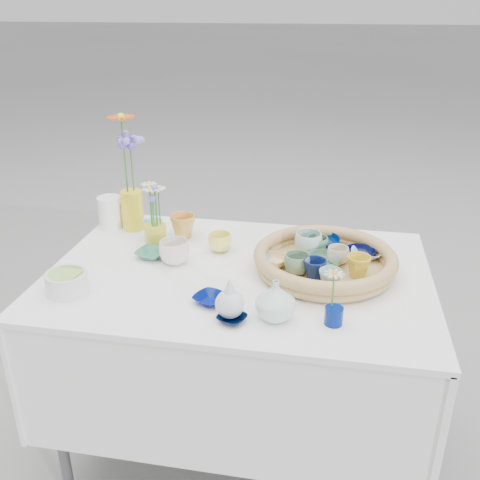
% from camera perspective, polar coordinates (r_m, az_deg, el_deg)
% --- Properties ---
extents(ground, '(80.00, 80.00, 0.00)m').
position_cam_1_polar(ground, '(2.25, -0.10, -20.89)').
color(ground, gray).
extents(display_table, '(1.26, 0.86, 0.77)m').
position_cam_1_polar(display_table, '(2.25, -0.10, -20.89)').
color(display_table, white).
rests_on(display_table, ground).
extents(wicker_tray, '(0.47, 0.47, 0.08)m').
position_cam_1_polar(wicker_tray, '(1.79, 9.03, -2.22)').
color(wicker_tray, '#9E703A').
rests_on(wicker_tray, display_table).
extents(tray_ceramic_0, '(0.15, 0.15, 0.04)m').
position_cam_1_polar(tray_ceramic_0, '(1.92, 8.63, -0.32)').
color(tray_ceramic_0, '#001B5B').
rests_on(tray_ceramic_0, wicker_tray).
extents(tray_ceramic_1, '(0.10, 0.10, 0.03)m').
position_cam_1_polar(tray_ceramic_1, '(1.88, 12.67, -1.41)').
color(tray_ceramic_1, '#050631').
rests_on(tray_ceramic_1, wicker_tray).
extents(tray_ceramic_2, '(0.10, 0.10, 0.07)m').
position_cam_1_polar(tray_ceramic_2, '(1.74, 12.50, -2.76)').
color(tray_ceramic_2, gold).
rests_on(tray_ceramic_2, wicker_tray).
extents(tray_ceramic_3, '(0.15, 0.15, 0.04)m').
position_cam_1_polar(tray_ceramic_3, '(1.79, 8.87, -2.30)').
color(tray_ceramic_3, '#467457').
rests_on(tray_ceramic_3, wicker_tray).
extents(tray_ceramic_4, '(0.10, 0.10, 0.07)m').
position_cam_1_polar(tray_ceramic_4, '(1.73, 6.10, -2.55)').
color(tray_ceramic_4, slate).
rests_on(tray_ceramic_4, wicker_tray).
extents(tray_ceramic_5, '(0.11, 0.11, 0.03)m').
position_cam_1_polar(tray_ceramic_5, '(1.79, 3.84, -2.23)').
color(tray_ceramic_5, '#A4C4C2').
rests_on(tray_ceramic_5, wicker_tray).
extents(tray_ceramic_6, '(0.13, 0.13, 0.08)m').
position_cam_1_polar(tray_ceramic_6, '(1.87, 7.30, -0.32)').
color(tray_ceramic_6, silver).
rests_on(tray_ceramic_6, wicker_tray).
extents(tray_ceramic_7, '(0.09, 0.09, 0.06)m').
position_cam_1_polar(tray_ceramic_7, '(1.82, 10.41, -1.62)').
color(tray_ceramic_7, beige).
rests_on(tray_ceramic_7, wicker_tray).
extents(tray_ceramic_8, '(0.12, 0.12, 0.03)m').
position_cam_1_polar(tray_ceramic_8, '(1.89, 13.32, -1.38)').
color(tray_ceramic_8, '#A0D9E8').
rests_on(tray_ceramic_8, wicker_tray).
extents(tray_ceramic_9, '(0.08, 0.08, 0.07)m').
position_cam_1_polar(tray_ceramic_9, '(1.70, 7.97, -3.14)').
color(tray_ceramic_9, '#0B1949').
rests_on(tray_ceramic_9, wicker_tray).
extents(tray_ceramic_10, '(0.14, 0.14, 0.03)m').
position_cam_1_polar(tray_ceramic_10, '(1.78, 3.40, -2.28)').
color(tray_ceramic_10, '#E5BB6A').
rests_on(tray_ceramic_10, wicker_tray).
extents(tray_ceramic_11, '(0.08, 0.08, 0.07)m').
position_cam_1_polar(tray_ceramic_11, '(1.65, 9.58, -4.22)').
color(tray_ceramic_11, '#93B4AD').
rests_on(tray_ceramic_11, wicker_tray).
extents(tray_ceramic_12, '(0.10, 0.10, 0.06)m').
position_cam_1_polar(tray_ceramic_12, '(1.88, 8.25, -0.53)').
color(tray_ceramic_12, '#488E5F').
rests_on(tray_ceramic_12, wicker_tray).
extents(loose_ceramic_0, '(0.11, 0.11, 0.09)m').
position_cam_1_polar(loose_ceramic_0, '(2.03, -6.11, 1.47)').
color(loose_ceramic_0, gold).
rests_on(loose_ceramic_0, display_table).
extents(loose_ceramic_1, '(0.11, 0.11, 0.07)m').
position_cam_1_polar(loose_ceramic_1, '(1.92, -2.15, -0.26)').
color(loose_ceramic_1, '#F9EE60').
rests_on(loose_ceramic_1, display_table).
extents(loose_ceramic_2, '(0.13, 0.13, 0.03)m').
position_cam_1_polar(loose_ceramic_2, '(1.90, -9.43, -1.46)').
color(loose_ceramic_2, '#357D5F').
rests_on(loose_ceramic_2, display_table).
extents(loose_ceramic_3, '(0.14, 0.14, 0.08)m').
position_cam_1_polar(loose_ceramic_3, '(1.84, -7.03, -1.29)').
color(loose_ceramic_3, silver).
rests_on(loose_ceramic_3, display_table).
extents(loose_ceramic_4, '(0.13, 0.13, 0.02)m').
position_cam_1_polar(loose_ceramic_4, '(1.61, -3.22, -6.30)').
color(loose_ceramic_4, '#011065').
rests_on(loose_ceramic_4, display_table).
extents(loose_ceramic_5, '(0.08, 0.08, 0.07)m').
position_cam_1_polar(loose_ceramic_5, '(2.05, -9.26, 1.16)').
color(loose_ceramic_5, '#96E0D8').
rests_on(loose_ceramic_5, display_table).
extents(loose_ceramic_6, '(0.10, 0.10, 0.02)m').
position_cam_1_polar(loose_ceramic_6, '(1.52, -0.87, -8.39)').
color(loose_ceramic_6, black).
rests_on(loose_ceramic_6, display_table).
extents(fluted_bowl, '(0.17, 0.17, 0.07)m').
position_cam_1_polar(fluted_bowl, '(1.73, -17.96, -4.34)').
color(fluted_bowl, silver).
rests_on(fluted_bowl, display_table).
extents(bud_vase_paleblue, '(0.11, 0.11, 0.13)m').
position_cam_1_polar(bud_vase_paleblue, '(1.51, -1.11, -6.12)').
color(bud_vase_paleblue, silver).
rests_on(bud_vase_paleblue, display_table).
extents(bud_vase_seafoam, '(0.14, 0.14, 0.12)m').
position_cam_1_polar(bud_vase_seafoam, '(1.51, 3.80, -6.41)').
color(bud_vase_seafoam, silver).
rests_on(bud_vase_seafoam, display_table).
extents(bud_vase_cobalt, '(0.06, 0.06, 0.05)m').
position_cam_1_polar(bud_vase_cobalt, '(1.52, 9.97, -7.97)').
color(bud_vase_cobalt, '#001567').
rests_on(bud_vase_cobalt, display_table).
extents(single_daisy, '(0.07, 0.07, 0.12)m').
position_cam_1_polar(single_daisy, '(1.49, 9.90, -5.28)').
color(single_daisy, silver).
rests_on(single_daisy, bud_vase_cobalt).
extents(tall_vase_yellow, '(0.11, 0.11, 0.16)m').
position_cam_1_polar(tall_vase_yellow, '(2.13, -11.39, 3.14)').
color(tall_vase_yellow, yellow).
rests_on(tall_vase_yellow, display_table).
extents(gerbera, '(0.13, 0.13, 0.30)m').
position_cam_1_polar(gerbera, '(2.06, -12.23, 8.82)').
color(gerbera, '#F15013').
rests_on(gerbera, tall_vase_yellow).
extents(hydrangea, '(0.10, 0.10, 0.26)m').
position_cam_1_polar(hydrangea, '(2.08, -11.45, 7.63)').
color(hydrangea, '#5A4BC3').
rests_on(hydrangea, tall_vase_yellow).
extents(white_pitcher, '(0.16, 0.14, 0.13)m').
position_cam_1_polar(white_pitcher, '(2.17, -13.68, 2.90)').
color(white_pitcher, white).
rests_on(white_pitcher, display_table).
extents(daisy_cup, '(0.10, 0.10, 0.08)m').
position_cam_1_polar(daisy_cup, '(1.97, -8.98, 0.46)').
color(daisy_cup, gold).
rests_on(daisy_cup, display_table).
extents(daisy_posy, '(0.11, 0.11, 0.17)m').
position_cam_1_polar(daisy_posy, '(1.93, -9.13, 3.97)').
color(daisy_posy, white).
rests_on(daisy_posy, daisy_cup).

